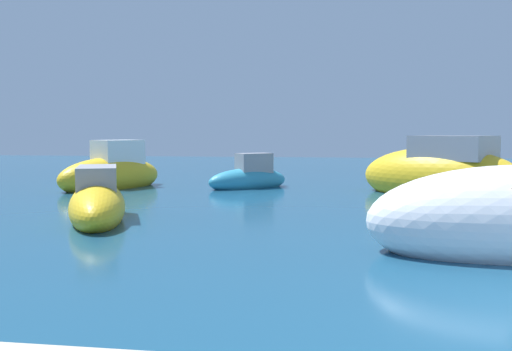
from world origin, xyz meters
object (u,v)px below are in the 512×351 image
object	(u,v)px
moored_boat_2	(440,175)
moored_boat_1	(112,174)
moored_boat_8	(249,178)
moored_boat_3	(97,203)

from	to	relation	value
moored_boat_2	moored_boat_1	bearing A→B (deg)	34.86
moored_boat_1	moored_boat_2	xyz separation A→B (m)	(11.75, -0.67, 0.14)
moored_boat_1	moored_boat_8	distance (m)	5.16
moored_boat_1	moored_boat_2	distance (m)	11.77
moored_boat_3	moored_boat_8	world-z (taller)	moored_boat_8
moored_boat_1	moored_boat_3	xyz separation A→B (m)	(2.68, -7.04, -0.13)
moored_boat_3	moored_boat_8	distance (m)	8.22
moored_boat_1	moored_boat_8	bearing A→B (deg)	126.08
moored_boat_2	moored_boat_3	size ratio (longest dim) A/B	1.32
moored_boat_1	moored_boat_3	bearing A→B (deg)	47.80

